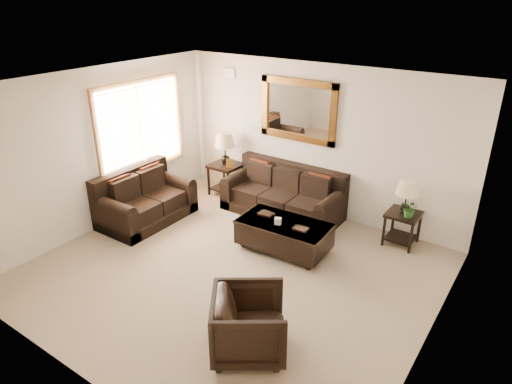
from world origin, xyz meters
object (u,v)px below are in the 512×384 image
Objects in this scene: armchair at (249,321)px; end_table_right at (405,203)px; end_table_left at (225,155)px; coffee_table at (284,233)px; sofa at (284,197)px; loveseat at (144,202)px.

end_table_right is at bearing -45.62° from armchair.
end_table_left is 1.52× the size of armchair.
coffee_table is at bearing -13.59° from armchair.
end_table_left is at bearing 6.33° from armchair.
end_table_left is 2.48m from coffee_table.
coffee_table is (2.10, -1.20, -0.52)m from end_table_left.
armchair is at bearing -64.84° from sofa.
coffee_table is 2.29m from armchair.
armchair is at bearing -115.05° from loveseat.
loveseat is 1.86m from end_table_left.
sofa is 2.51m from loveseat.
armchair is at bearing -100.53° from end_table_right.
sofa is 1.51m from end_table_left.
sofa is 1.33× the size of loveseat.
end_table_left reaches higher than end_table_right.
end_table_right is 1.96m from coffee_table.
loveseat is 1.12× the size of coffee_table.
loveseat is 1.29× the size of end_table_left.
end_table_right is (3.56, 0.04, -0.10)m from end_table_left.
sofa is at bearing -4.00° from end_table_left.
loveseat is 1.96× the size of armchair.
sofa is at bearing -9.93° from armchair.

